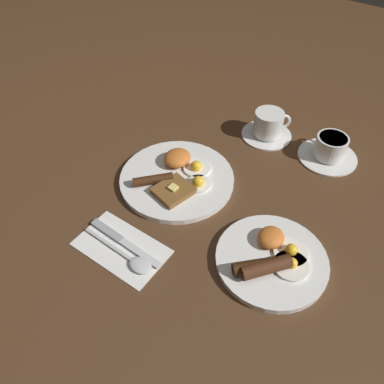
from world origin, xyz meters
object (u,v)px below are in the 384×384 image
object	(u,v)px
teacup_far	(330,149)
breakfast_plate_far	(272,259)
teacup_near	(268,126)
breakfast_plate_near	(177,177)
spoon	(134,261)
knife	(121,240)

from	to	relation	value
teacup_far	breakfast_plate_far	bearing A→B (deg)	5.77
breakfast_plate_far	teacup_near	xyz separation A→B (m)	(-0.38, -0.22, 0.02)
breakfast_plate_near	teacup_far	world-z (taller)	teacup_far
breakfast_plate_near	spoon	distance (m)	0.26
breakfast_plate_far	spoon	size ratio (longest dim) A/B	1.25
breakfast_plate_near	teacup_near	distance (m)	0.32
spoon	breakfast_plate_far	bearing A→B (deg)	36.83
teacup_near	spoon	bearing A→B (deg)	-0.99
breakfast_plate_near	breakfast_plate_far	xyz separation A→B (m)	(0.08, 0.31, 0.00)
breakfast_plate_near	breakfast_plate_far	distance (m)	0.32
breakfast_plate_far	teacup_near	bearing A→B (deg)	-150.01
breakfast_plate_far	teacup_far	xyz separation A→B (m)	(-0.39, -0.04, 0.01)
teacup_near	teacup_far	xyz separation A→B (m)	(-0.01, 0.18, -0.01)
teacup_near	teacup_far	distance (m)	0.18
breakfast_plate_far	knife	bearing A→B (deg)	-62.69
breakfast_plate_near	teacup_near	world-z (taller)	teacup_near
teacup_far	knife	xyz separation A→B (m)	(0.54, -0.25, -0.02)
breakfast_plate_near	spoon	size ratio (longest dim) A/B	1.54
breakfast_plate_near	teacup_far	size ratio (longest dim) A/B	1.83
breakfast_plate_far	teacup_near	world-z (taller)	teacup_near
breakfast_plate_near	knife	bearing A→B (deg)	5.26
breakfast_plate_near	knife	distance (m)	0.23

